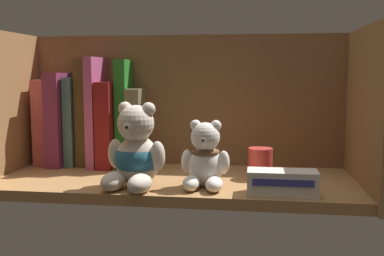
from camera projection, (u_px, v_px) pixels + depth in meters
shelf_board at (175, 183)px, 89.73cm from camera, size 69.58×27.61×2.00cm
shelf_back_panel at (186, 105)px, 102.17cm from camera, size 71.98×1.20×31.08cm
shelf_side_panel_left at (5, 108)px, 92.87cm from camera, size 1.60×30.01×31.08cm
shelf_side_panel_right at (366, 112)px, 83.13cm from camera, size 1.60×30.01×31.08cm
book_0 at (49, 122)px, 103.99cm from camera, size 3.58×9.98×19.16cm
book_1 at (64, 118)px, 103.39cm from camera, size 3.29×14.34×20.71cm
book_2 at (76, 121)px, 103.05cm from camera, size 2.07×10.86×19.71cm
book_3 at (88, 112)px, 102.43cm from camera, size 3.14×9.12×23.63cm
book_4 at (100, 112)px, 102.03cm from camera, size 1.88×14.36×24.07cm
book_5 at (112, 123)px, 101.95cm from camera, size 3.34×14.61×18.74cm
book_6 at (126, 113)px, 101.24cm from camera, size 2.46×9.18×23.55cm
book_7 at (139, 127)px, 101.20cm from camera, size 3.02×11.81×17.28cm
teddy_bear_larger at (136, 154)px, 81.93cm from camera, size 11.51×12.31×15.46cm
teddy_bear_smaller at (205, 159)px, 81.57cm from camera, size 8.92×9.05×12.24cm
pillar_candle at (260, 163)px, 89.14cm from camera, size 4.75×4.75×5.98cm
small_product_box at (282, 183)px, 76.91cm from camera, size 11.86×5.18×4.19cm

